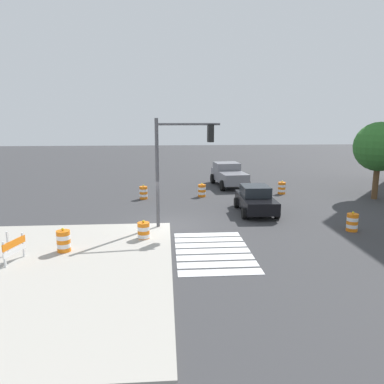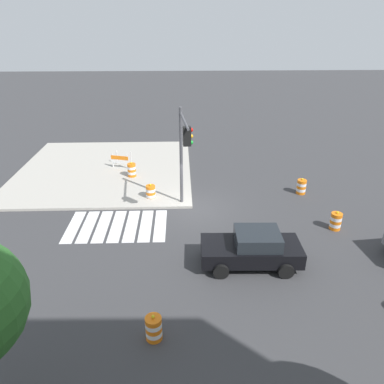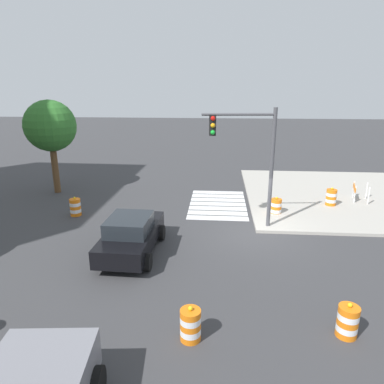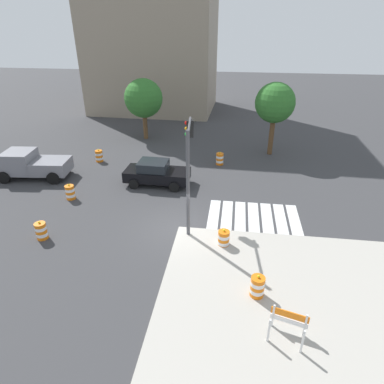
# 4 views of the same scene
# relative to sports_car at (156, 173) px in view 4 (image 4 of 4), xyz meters

# --- Properties ---
(ground_plane) EXTENTS (120.00, 120.00, 0.00)m
(ground_plane) POSITION_rel_sports_car_xyz_m (2.41, -5.24, -0.81)
(ground_plane) COLOR #38383A
(sidewalk_corner) EXTENTS (12.00, 12.00, 0.15)m
(sidewalk_corner) POSITION_rel_sports_car_xyz_m (8.41, -11.24, -0.74)
(sidewalk_corner) COLOR #ADA89E
(sidewalk_corner) RESTS_ON ground
(crosswalk_stripes) EXTENTS (5.10, 3.20, 0.02)m
(crosswalk_stripes) POSITION_rel_sports_car_xyz_m (6.41, -3.44, -0.80)
(crosswalk_stripes) COLOR silver
(crosswalk_stripes) RESTS_ON ground
(sports_car) EXTENTS (4.35, 2.23, 1.63)m
(sports_car) POSITION_rel_sports_car_xyz_m (0.00, 0.00, 0.00)
(sports_car) COLOR black
(sports_car) RESTS_ON ground
(pickup_truck) EXTENTS (5.32, 2.75, 1.92)m
(pickup_truck) POSITION_rel_sports_car_xyz_m (-9.07, -0.12, 0.16)
(pickup_truck) COLOR slate
(pickup_truck) RESTS_ON ground
(traffic_barrel_near_corner) EXTENTS (0.56, 0.56, 1.02)m
(traffic_barrel_near_corner) POSITION_rel_sports_car_xyz_m (4.02, 4.00, -0.36)
(traffic_barrel_near_corner) COLOR orange
(traffic_barrel_near_corner) RESTS_ON ground
(traffic_barrel_crosswalk_end) EXTENTS (0.56, 0.56, 1.02)m
(traffic_barrel_crosswalk_end) POSITION_rel_sports_car_xyz_m (-4.83, -2.79, -0.36)
(traffic_barrel_crosswalk_end) COLOR orange
(traffic_barrel_crosswalk_end) RESTS_ON ground
(traffic_barrel_median_near) EXTENTS (0.56, 0.56, 1.02)m
(traffic_barrel_median_near) POSITION_rel_sports_car_xyz_m (-5.38, 3.35, -0.36)
(traffic_barrel_median_near) COLOR orange
(traffic_barrel_median_near) RESTS_ON ground
(traffic_barrel_median_far) EXTENTS (0.56, 0.56, 1.02)m
(traffic_barrel_median_far) POSITION_rel_sports_car_xyz_m (4.84, -6.48, -0.36)
(traffic_barrel_median_far) COLOR orange
(traffic_barrel_median_far) RESTS_ON ground
(traffic_barrel_far_curb) EXTENTS (0.56, 0.56, 1.02)m
(traffic_barrel_far_curb) POSITION_rel_sports_car_xyz_m (-4.36, -7.00, -0.36)
(traffic_barrel_far_curb) COLOR orange
(traffic_barrel_far_curb) RESTS_ON ground
(traffic_barrel_on_sidewalk) EXTENTS (0.56, 0.56, 1.02)m
(traffic_barrel_on_sidewalk) POSITION_rel_sports_car_xyz_m (6.33, -9.72, -0.21)
(traffic_barrel_on_sidewalk) COLOR orange
(traffic_barrel_on_sidewalk) RESTS_ON sidewalk_corner
(construction_barricade) EXTENTS (1.40, 1.08, 1.00)m
(construction_barricade) POSITION_rel_sports_car_xyz_m (7.31, -11.45, -0.09)
(construction_barricade) COLOR silver
(construction_barricade) RESTS_ON sidewalk_corner
(traffic_light_pole) EXTENTS (0.65, 3.28, 5.50)m
(traffic_light_pole) POSITION_rel_sports_car_xyz_m (2.88, -4.70, 3.10)
(traffic_light_pole) COLOR #4C4C51
(traffic_light_pole) RESTS_ON sidewalk_corner
(street_tree_streetside_near) EXTENTS (3.11, 3.11, 5.77)m
(street_tree_streetside_near) POSITION_rel_sports_car_xyz_m (7.99, 6.83, 3.36)
(street_tree_streetside_near) COLOR brown
(street_tree_streetside_near) RESTS_ON ground
(street_tree_streetside_mid) EXTENTS (3.42, 3.42, 5.42)m
(street_tree_streetside_mid) POSITION_rel_sports_car_xyz_m (-3.22, 9.42, 2.87)
(street_tree_streetside_mid) COLOR brown
(street_tree_streetside_mid) RESTS_ON ground
(office_building_far) EXTENTS (14.23, 10.33, 20.50)m
(office_building_far) POSITION_rel_sports_car_xyz_m (-4.96, 21.00, 9.44)
(office_building_far) COLOR gray
(office_building_far) RESTS_ON ground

